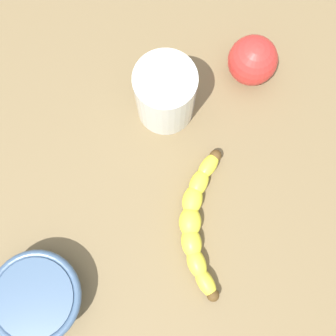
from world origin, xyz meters
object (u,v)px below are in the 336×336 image
object	(u,v)px
banana	(197,222)
smoothie_glass	(165,96)
apple_fruit	(253,60)
ceramic_bowl	(38,297)

from	to	relation	value
banana	smoothie_glass	size ratio (longest dim) A/B	1.96
smoothie_glass	apple_fruit	world-z (taller)	smoothie_glass
banana	ceramic_bowl	distance (cm)	26.36
apple_fruit	smoothie_glass	bearing A→B (deg)	109.40
banana	apple_fruit	distance (cm)	28.18
smoothie_glass	apple_fruit	distance (cm)	16.03
smoothie_glass	apple_fruit	bearing A→B (deg)	-70.60
banana	smoothie_glass	distance (cm)	20.61
smoothie_glass	ceramic_bowl	xyz separation A→B (cm)	(-28.60, 21.96, -2.50)
smoothie_glass	ceramic_bowl	size ratio (longest dim) A/B	0.88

